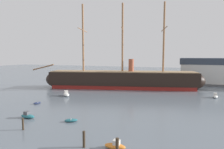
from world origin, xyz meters
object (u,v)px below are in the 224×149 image
at_px(tall_ship, 122,79).
at_px(motorboat_foreground_left, 28,116).
at_px(mooring_piling_left_pair, 84,139).
at_px(dinghy_mid_left, 37,103).
at_px(sailboat_far_left, 72,84).
at_px(mooring_piling_right_pair, 23,124).
at_px(motorboat_alongside_bow, 66,94).
at_px(motorboat_foreground_right, 115,146).
at_px(motorboat_far_right, 215,96).
at_px(motorboat_distant_centre, 148,85).
at_px(dinghy_near_centre, 71,120).
at_px(mooring_piling_nearest, 117,147).

bearing_deg(tall_ship, motorboat_foreground_left, -98.75).
height_order(tall_ship, mooring_piling_left_pair, tall_ship).
bearing_deg(dinghy_mid_left, sailboat_far_left, 107.10).
bearing_deg(mooring_piling_right_pair, dinghy_mid_left, 125.49).
bearing_deg(dinghy_mid_left, mooring_piling_left_pair, -35.55).
bearing_deg(motorboat_foreground_left, motorboat_alongside_bow, 103.99).
height_order(motorboat_foreground_right, motorboat_alongside_bow, motorboat_alongside_bow).
xyz_separation_m(motorboat_far_right, motorboat_distant_centre, (-23.34, 13.66, 0.13)).
height_order(dinghy_near_centre, motorboat_alongside_bow, motorboat_alongside_bow).
bearing_deg(dinghy_near_centre, sailboat_far_left, 122.63).
bearing_deg(motorboat_foreground_left, tall_ship, 81.25).
xyz_separation_m(tall_ship, mooring_piling_right_pair, (-2.23, -47.49, -2.51)).
xyz_separation_m(dinghy_near_centre, motorboat_distant_centre, (5.48, 48.54, 0.33)).
relative_size(sailboat_far_left, mooring_piling_left_pair, 2.75).
bearing_deg(motorboat_foreground_right, dinghy_mid_left, 150.57).
bearing_deg(motorboat_foreground_right, mooring_piling_left_pair, -163.88).
bearing_deg(motorboat_foreground_right, motorboat_alongside_bow, 134.50).
relative_size(dinghy_near_centre, mooring_piling_right_pair, 1.30).
relative_size(tall_ship, sailboat_far_left, 10.30).
bearing_deg(dinghy_near_centre, dinghy_mid_left, 151.87).
bearing_deg(sailboat_far_left, motorboat_alongside_bow, -61.61).
bearing_deg(mooring_piling_right_pair, motorboat_far_right, 50.50).
bearing_deg(mooring_piling_right_pair, mooring_piling_nearest, -7.29).
bearing_deg(tall_ship, mooring_piling_nearest, -72.19).
bearing_deg(motorboat_distant_centre, sailboat_far_left, -166.87).
distance_m(dinghy_near_centre, mooring_piling_nearest, 15.69).
bearing_deg(motorboat_distant_centre, tall_ship, -138.39).
relative_size(tall_ship, mooring_piling_right_pair, 31.75).
bearing_deg(mooring_piling_nearest, motorboat_alongside_bow, 133.69).
xyz_separation_m(dinghy_mid_left, mooring_piling_left_pair, (24.03, -17.18, 0.92)).
distance_m(tall_ship, sailboat_far_left, 23.35).
relative_size(dinghy_near_centre, sailboat_far_left, 0.42).
bearing_deg(motorboat_alongside_bow, dinghy_mid_left, -96.74).
relative_size(motorboat_foreground_right, dinghy_mid_left, 1.34).
distance_m(tall_ship, motorboat_alongside_bow, 24.00).
bearing_deg(motorboat_far_right, tall_ship, 169.42).
distance_m(motorboat_foreground_left, dinghy_mid_left, 12.09).
height_order(tall_ship, dinghy_mid_left, tall_ship).
height_order(motorboat_foreground_left, dinghy_mid_left, motorboat_foreground_left).
bearing_deg(motorboat_distant_centre, dinghy_mid_left, -118.77).
bearing_deg(tall_ship, motorboat_distant_centre, 41.61).
xyz_separation_m(motorboat_foreground_right, dinghy_near_centre, (-11.91, 7.20, -0.14)).
relative_size(motorboat_foreground_right, sailboat_far_left, 0.48).
distance_m(sailboat_far_left, mooring_piling_right_pair, 52.14).
xyz_separation_m(motorboat_foreground_left, motorboat_distant_centre, (15.14, 49.85, 0.14)).
bearing_deg(motorboat_foreground_right, sailboat_far_left, 128.35).
xyz_separation_m(dinghy_mid_left, mooring_piling_right_pair, (10.97, -15.38, 0.80)).
xyz_separation_m(tall_ship, motorboat_foreground_left, (-6.49, -42.17, -3.07)).
xyz_separation_m(motorboat_foreground_right, mooring_piling_nearest, (0.93, -1.76, 0.74)).
distance_m(tall_ship, motorboat_foreground_left, 42.77).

